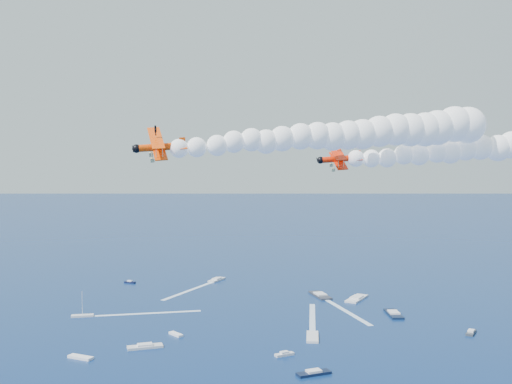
# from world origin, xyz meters

# --- Properties ---
(biplane_lead) EXTENTS (8.86, 10.71, 8.12)m
(biplane_lead) POSITION_xyz_m (11.48, 27.83, 55.25)
(biplane_lead) COLOR red
(biplane_trail) EXTENTS (10.78, 12.22, 8.68)m
(biplane_trail) POSITION_xyz_m (-14.26, 11.99, 56.91)
(biplane_trail) COLOR #FC4705
(smoke_trail_lead) EXTENTS (53.85, 24.28, 9.99)m
(smoke_trail_lead) POSITION_xyz_m (37.42, 32.78, 57.23)
(smoke_trail_lead) COLOR white
(smoke_trail_trail) EXTENTS (54.62, 39.80, 9.99)m
(smoke_trail_trail) POSITION_xyz_m (10.30, 21.69, 58.89)
(smoke_trail_trail) COLOR white
(spectator_boats) EXTENTS (223.81, 177.08, 0.70)m
(spectator_boats) POSITION_xyz_m (-6.76, 112.66, 0.35)
(spectator_boats) COLOR silver
(spectator_boats) RESTS_ON ground
(boat_wakes) EXTENTS (97.98, 72.38, 0.04)m
(boat_wakes) POSITION_xyz_m (-22.64, 145.69, 0.03)
(boat_wakes) COLOR white
(boat_wakes) RESTS_ON ground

